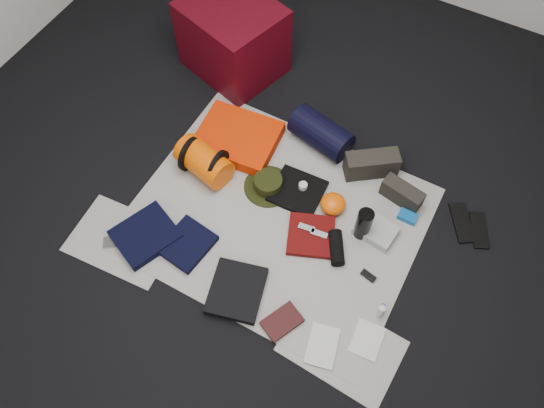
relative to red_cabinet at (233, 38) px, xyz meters
The scene contains 37 objects.
floor 1.26m from the red_cabinet, 48.18° to the right, with size 4.50×4.50×0.02m, color black.
newspaper_mat 1.26m from the red_cabinet, 48.18° to the right, with size 1.60×1.30×0.01m, color beige.
newspaper_sheet_front_left 1.50m from the red_cabinet, 85.22° to the right, with size 0.58×0.40×0.00m, color beige.
newspaper_sheet_front_right 2.06m from the red_cabinet, 43.95° to the right, with size 0.58×0.40×0.00m, color beige.
red_cabinet is the anchor object (origin of this frame).
sleeping_pad 0.69m from the red_cabinet, 57.86° to the right, with size 0.48×0.40×0.09m, color #F12F02.
stuff_sack 0.90m from the red_cabinet, 71.14° to the right, with size 0.20×0.20×0.33m, color #F35504.
sack_strap_left 0.87m from the red_cabinet, 77.44° to the right, with size 0.22×0.22×0.03m, color black.
sack_strap_right 0.94m from the red_cabinet, 65.29° to the right, with size 0.22×0.22×0.03m, color black.
navy_duffel 0.88m from the red_cabinet, 21.55° to the right, with size 0.20×0.20×0.38m, color black.
boonie_brim 1.05m from the red_cabinet, 48.24° to the right, with size 0.29×0.29×0.01m, color black.
boonie_crown 1.04m from the red_cabinet, 48.24° to the right, with size 0.17×0.17×0.07m, color black.
hiking_boot_left 1.24m from the red_cabinet, 17.51° to the right, with size 0.32×0.12×0.16m, color #292620.
hiking_boot_right 1.49m from the red_cabinet, 18.20° to the right, with size 0.25×0.09×0.12m, color #292620.
flip_flop_left 1.85m from the red_cabinet, 13.89° to the right, with size 0.10×0.26×0.01m, color black.
flip_flop_right 1.95m from the red_cabinet, 13.12° to the right, with size 0.09×0.23×0.01m, color black.
trousers_navy_a 1.43m from the red_cabinet, 80.44° to the right, with size 0.29×0.33×0.05m, color black.
trousers_navy_b 1.42m from the red_cabinet, 70.45° to the right, with size 0.24×0.27×0.04m, color black.
trousers_charcoal 1.68m from the red_cabinet, 59.15° to the right, with size 0.28×0.32×0.05m, color black.
black_tshirt 1.13m from the red_cabinet, 39.92° to the right, with size 0.29×0.27×0.03m, color black.
red_shirt 1.43m from the red_cabinet, 41.71° to the right, with size 0.26×0.26×0.03m, color #580A09.
orange_stuff_sack 1.31m from the red_cabinet, 33.30° to the right, with size 0.15×0.15×0.10m, color #F35504.
first_aid_pouch 1.57m from the red_cabinet, 28.43° to the right, with size 0.22×0.17×0.06m, color #9AA29B.
water_bottle 1.52m from the red_cabinet, 31.12° to the right, with size 0.09×0.09×0.22m, color black.
speaker 1.56m from the red_cabinet, 37.98° to the right, with size 0.08×0.08×0.20m, color black.
compact_camera 1.55m from the red_cabinet, 27.48° to the right, with size 0.11×0.07×0.05m, color #A9AAAE.
cyan_case 1.61m from the red_cabinet, 20.68° to the right, with size 0.11×0.07×0.03m, color #10569B.
toiletry_purple 1.96m from the red_cabinet, 36.36° to the right, with size 0.03×0.03×0.09m, color #5A267C.
toiletry_clear 1.97m from the red_cabinet, 36.79° to the right, with size 0.03×0.03×0.10m, color #BAC0BA.
paperback_book 1.87m from the red_cabinet, 51.87° to the right, with size 0.13×0.20×0.03m, color black.
map_booklet 2.03m from the red_cabinet, 46.69° to the right, with size 0.15×0.22×0.01m, color silver.
map_printout 2.07m from the red_cabinet, 40.22° to the right, with size 0.15×0.19×0.01m, color silver.
sunglasses 1.77m from the red_cabinet, 35.00° to the right, with size 0.09×0.03×0.02m, color black.
key_cluster 1.54m from the red_cabinet, 87.26° to the right, with size 0.07×0.07×0.01m, color #A9AAAE.
tape_roll 1.13m from the red_cabinet, 38.07° to the right, with size 0.05×0.05×0.04m, color silver.
energy_bar_a 1.38m from the red_cabinet, 42.20° to the right, with size 0.10×0.04×0.01m, color #A9AAAE.
energy_bar_b 1.44m from the red_cabinet, 40.05° to the right, with size 0.10×0.04×0.01m, color #A9AAAE.
Camera 1 is at (0.68, -1.31, 2.71)m, focal length 35.00 mm.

